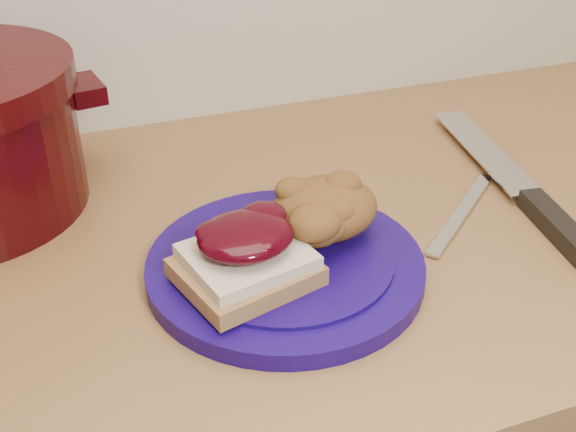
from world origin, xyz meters
name	(u,v)px	position (x,y,z in m)	size (l,w,h in m)	color
plate	(285,267)	(-0.05, 1.43, 0.91)	(0.26, 0.26, 0.02)	#140552
sandwich	(246,255)	(-0.09, 1.41, 0.94)	(0.13, 0.12, 0.05)	olive
stuffing_mound	(324,208)	(0.00, 1.45, 0.95)	(0.10, 0.09, 0.05)	brown
chef_knife	(537,205)	(0.24, 1.44, 0.91)	(0.08, 0.35, 0.02)	black
butter_knife	(462,212)	(0.16, 1.46, 0.90)	(0.18, 0.01, 0.00)	silver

